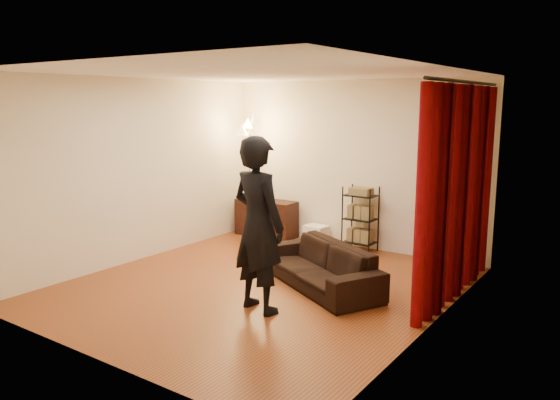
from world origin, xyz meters
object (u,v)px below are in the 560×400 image
Objects in this scene: person at (258,225)px; wire_shelf at (360,219)px; media_cabinet at (266,218)px; sofa at (320,265)px; storage_boxes at (316,234)px; floor_lamp at (250,178)px.

wire_shelf is at bearing -75.61° from person.
media_cabinet is at bearing 159.71° from wire_shelf.
wire_shelf is (-0.36, 1.84, 0.24)m from sofa.
sofa is at bearing -41.29° from media_cabinet.
person is at bearing -70.73° from storage_boxes.
sofa is at bearing -87.86° from person.
person is 3.39m from floor_lamp.
sofa is 2.88m from floor_lamp.
media_cabinet is 0.52× the size of floor_lamp.
floor_lamp is (-0.14, -0.27, 0.73)m from media_cabinet.
person is at bearing -50.40° from floor_lamp.
person is 1.91× the size of wire_shelf.
wire_shelf is at bearing 129.17° from sofa.
person reaches higher than media_cabinet.
person is at bearing -56.86° from media_cabinet.
floor_lamp is (-2.16, 2.61, 0.05)m from person.
floor_lamp is at bearing 175.00° from sofa.
person reaches higher than wire_shelf.
storage_boxes is 0.35× the size of wire_shelf.
media_cabinet is at bearing -44.49° from person.
media_cabinet reaches higher than sofa.
storage_boxes is (-1.20, 1.88, -0.13)m from sofa.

